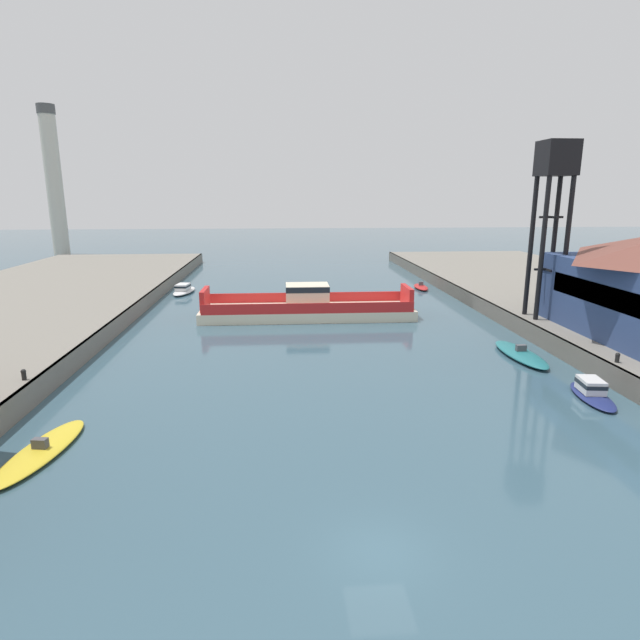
{
  "coord_description": "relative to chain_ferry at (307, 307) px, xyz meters",
  "views": [
    {
      "loc": [
        -3.58,
        -16.64,
        13.02
      ],
      "look_at": [
        0.0,
        29.2,
        2.0
      ],
      "focal_mm": 29.16,
      "sensor_mm": 36.0,
      "label": 1
    }
  ],
  "objects": [
    {
      "name": "ground_plane",
      "position": [
        0.64,
        -38.93,
        -1.1
      ],
      "size": [
        400.0,
        400.0,
        0.0
      ],
      "primitive_type": "plane",
      "color": "#385666"
    },
    {
      "name": "moored_boat_mid_right",
      "position": [
        16.78,
        -15.94,
        -0.81
      ],
      "size": [
        2.55,
        8.09,
        1.07
      ],
      "color": "#237075",
      "rests_on": "ground"
    },
    {
      "name": "bollard_right_far",
      "position": [
        20.49,
        -22.65,
        0.96
      ],
      "size": [
        0.32,
        0.32,
        0.71
      ],
      "color": "black",
      "rests_on": "quay_right"
    },
    {
      "name": "moored_boat_mid_left",
      "position": [
        17.24,
        16.65,
        -0.82
      ],
      "size": [
        1.96,
        5.25,
        1.03
      ],
      "color": "red",
      "rests_on": "ground"
    },
    {
      "name": "bollard_left_far",
      "position": [
        -19.22,
        -23.09,
        0.96
      ],
      "size": [
        0.32,
        0.32,
        0.71
      ],
      "color": "black",
      "rests_on": "quay_left"
    },
    {
      "name": "moored_boat_far_left",
      "position": [
        -16.09,
        15.71,
        -0.6
      ],
      "size": [
        3.1,
        6.91,
        1.36
      ],
      "color": "white",
      "rests_on": "ground"
    },
    {
      "name": "moored_boat_near_left",
      "position": [
        -15.4,
        -30.06,
        -0.9
      ],
      "size": [
        3.23,
        7.82,
        0.89
      ],
      "color": "yellow",
      "rests_on": "ground"
    },
    {
      "name": "chain_ferry",
      "position": [
        0.0,
        0.0,
        0.0
      ],
      "size": [
        23.13,
        6.42,
        3.66
      ],
      "color": "beige",
      "rests_on": "ground"
    },
    {
      "name": "crane_tower",
      "position": [
        22.18,
        -8.53,
        12.94
      ],
      "size": [
        2.94,
        2.94,
        16.21
      ],
      "color": "black",
      "rests_on": "quay_right"
    },
    {
      "name": "moored_boat_near_right",
      "position": [
        17.45,
        -24.86,
        -0.63
      ],
      "size": [
        2.6,
        5.52,
        1.25
      ],
      "color": "navy",
      "rests_on": "ground"
    },
    {
      "name": "smokestack_distant_a",
      "position": [
        -52.48,
        67.59,
        16.01
      ],
      "size": [
        3.73,
        3.73,
        32.18
      ],
      "color": "beige",
      "rests_on": "ground"
    }
  ]
}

